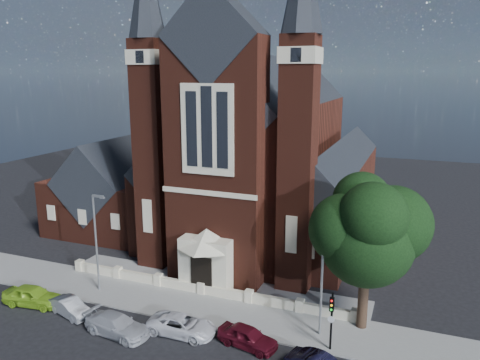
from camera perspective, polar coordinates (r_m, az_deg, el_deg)
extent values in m
plane|color=black|center=(45.63, 0.08, -9.25)|extent=(120.00, 120.00, 0.00)
cube|color=gray|center=(36.97, -6.06, -14.98)|extent=(60.00, 5.00, 0.12)
cube|color=gray|center=(40.17, -3.37, -12.52)|extent=(26.00, 3.00, 0.14)
cube|color=beige|center=(38.55, -4.65, -13.70)|extent=(24.00, 0.40, 0.90)
cube|color=#4A1E13|center=(52.67, 4.05, 1.74)|extent=(10.00, 30.00, 14.00)
cube|color=black|center=(51.75, 4.17, 9.36)|extent=(10.00, 30.20, 10.00)
cube|color=#4A1E13|center=(55.08, -3.78, -0.95)|extent=(5.00, 26.00, 8.00)
cube|color=#4A1E13|center=(50.73, 11.76, -2.44)|extent=(5.00, 26.00, 8.00)
cube|color=black|center=(54.25, -3.85, 3.15)|extent=(5.01, 26.20, 5.01)
cube|color=black|center=(49.83, 11.97, 2.00)|extent=(5.01, 26.20, 5.01)
cube|color=#4A1E13|center=(37.85, -2.94, 1.88)|extent=(8.00, 3.00, 20.00)
cube|color=black|center=(37.22, -3.13, 17.16)|extent=(8.00, 3.20, 8.00)
cube|color=beige|center=(35.99, -4.02, 6.12)|extent=(4.40, 0.15, 7.00)
cube|color=black|center=(35.90, -4.07, 6.42)|extent=(0.90, 0.08, 6.20)
cube|color=beige|center=(38.43, -4.05, -10.16)|extent=(4.20, 2.00, 4.40)
cube|color=black|center=(37.82, -4.73, -11.57)|extent=(1.80, 0.12, 3.20)
cone|color=beige|center=(37.62, -4.11, -7.08)|extent=(4.60, 4.60, 1.60)
cube|color=#4A1E13|center=(41.75, -10.54, 2.73)|extent=(2.60, 2.60, 20.00)
cube|color=beige|center=(41.11, -11.05, 14.47)|extent=(2.80, 2.80, 1.20)
cube|color=#4A1E13|center=(36.66, 7.01, 1.43)|extent=(2.60, 2.60, 20.00)
cube|color=beige|center=(35.93, 7.40, 14.82)|extent=(2.80, 2.80, 1.20)
cube|color=#4A1E13|center=(54.58, -14.59, -2.58)|extent=(12.00, 12.00, 6.00)
cube|color=black|center=(53.87, -14.78, 0.50)|extent=(8.49, 12.20, 8.49)
cylinder|color=black|center=(33.88, 14.80, -13.38)|extent=(0.70, 0.70, 5.00)
sphere|color=black|center=(32.32, 15.21, -7.01)|extent=(6.40, 6.40, 6.40)
sphere|color=black|center=(30.53, 15.92, -4.29)|extent=(4.40, 4.40, 4.40)
cylinder|color=gray|center=(39.05, -17.12, -7.51)|extent=(0.16, 0.16, 8.00)
cube|color=gray|center=(37.56, -16.93, -1.90)|extent=(1.00, 0.15, 0.18)
cube|color=gray|center=(37.34, -16.44, -2.09)|extent=(0.35, 0.22, 0.12)
cylinder|color=gray|center=(31.76, 9.94, -11.98)|extent=(0.16, 0.16, 8.00)
cube|color=gray|center=(30.21, 11.17, -5.20)|extent=(1.00, 0.15, 0.18)
cube|color=gray|center=(30.17, 11.91, -5.42)|extent=(0.35, 0.22, 0.12)
cylinder|color=black|center=(31.21, 11.08, -16.65)|extent=(0.14, 0.14, 4.00)
cube|color=black|center=(30.45, 11.13, -14.66)|extent=(0.28, 0.22, 0.90)
sphere|color=red|center=(30.20, 11.11, -14.26)|extent=(0.14, 0.14, 0.14)
sphere|color=#CC8C0C|center=(30.34, 11.09, -14.77)|extent=(0.14, 0.14, 0.14)
sphere|color=#0C9919|center=(30.48, 11.06, -15.27)|extent=(0.14, 0.14, 0.14)
imported|color=#90C727|center=(39.75, -23.97, -12.77)|extent=(4.72, 2.39, 1.54)
imported|color=#95979B|center=(37.34, -19.98, -14.37)|extent=(4.00, 2.34, 1.25)
imported|color=#B6B8BE|center=(33.98, -14.78, -16.74)|extent=(4.98, 2.54, 1.39)
imported|color=white|center=(33.25, -7.06, -17.15)|extent=(4.76, 2.23, 1.32)
imported|color=#530E1B|center=(31.75, 0.93, -18.56)|extent=(4.30, 2.41, 1.38)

